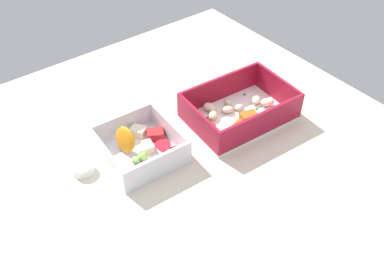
# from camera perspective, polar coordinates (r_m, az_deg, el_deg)

# --- Properties ---
(table_surface) EXTENTS (0.80, 0.80, 0.02)m
(table_surface) POSITION_cam_1_polar(r_m,az_deg,el_deg) (0.82, -0.91, -2.14)
(table_surface) COLOR beige
(table_surface) RESTS_ON ground
(pasta_container) EXTENTS (0.22, 0.16, 0.06)m
(pasta_container) POSITION_cam_1_polar(r_m,az_deg,el_deg) (0.85, 6.39, 2.35)
(pasta_container) COLOR white
(pasta_container) RESTS_ON table_surface
(fruit_bowl) EXTENTS (0.14, 0.15, 0.06)m
(fruit_bowl) POSITION_cam_1_polar(r_m,az_deg,el_deg) (0.78, -6.79, -2.66)
(fruit_bowl) COLOR white
(fruit_bowl) RESTS_ON table_surface
(paper_cup_liner) EXTENTS (0.04, 0.04, 0.02)m
(paper_cup_liner) POSITION_cam_1_polar(r_m,az_deg,el_deg) (0.77, -14.63, -5.24)
(paper_cup_liner) COLOR white
(paper_cup_liner) RESTS_ON table_surface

